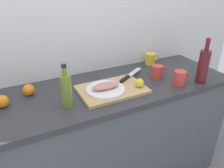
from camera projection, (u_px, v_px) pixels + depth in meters
name	position (u px, v px, depth m)	size (l,w,h in m)	color
back_wall	(76.00, 27.00, 1.56)	(3.20, 0.05, 2.50)	white
kitchen_counter	(97.00, 142.00, 1.66)	(2.00, 0.60, 0.90)	#4C5159
cutting_board	(112.00, 89.00, 1.44)	(0.43, 0.30, 0.02)	tan
white_plate	(106.00, 89.00, 1.41)	(0.25, 0.25, 0.01)	white
fish_fillet	(106.00, 86.00, 1.40)	(0.19, 0.08, 0.04)	tan
chef_knife	(128.00, 76.00, 1.58)	(0.26, 0.18, 0.02)	silver
lemon_0	(139.00, 83.00, 1.44)	(0.06, 0.06, 0.06)	yellow
olive_oil_bottle	(66.00, 90.00, 1.24)	(0.06, 0.06, 0.26)	olive
wine_bottle	(203.00, 66.00, 1.51)	(0.07, 0.07, 0.32)	#59191E
coffee_mug_0	(158.00, 72.00, 1.61)	(0.12, 0.08, 0.10)	#CC3F38
coffee_mug_1	(151.00, 59.00, 1.86)	(0.13, 0.09, 0.09)	yellow
coffee_mug_2	(180.00, 78.00, 1.51)	(0.13, 0.09, 0.10)	#CC3F38
orange_0	(29.00, 90.00, 1.38)	(0.07, 0.07, 0.07)	orange
orange_2	(2.00, 101.00, 1.26)	(0.07, 0.07, 0.07)	orange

